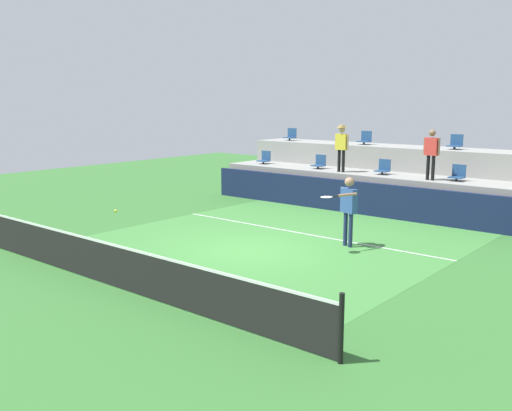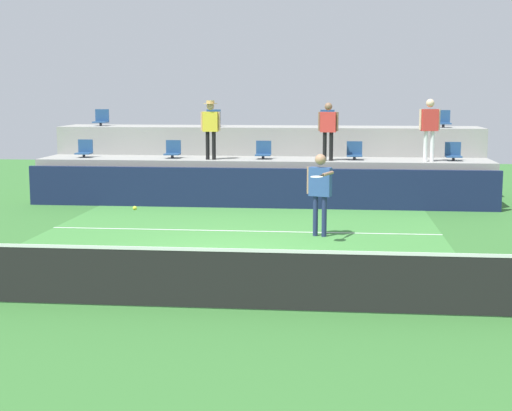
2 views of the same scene
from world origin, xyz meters
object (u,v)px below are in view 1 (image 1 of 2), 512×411
object	(u,v)px
spectator_leaning_on_rail	(431,150)
spectator_with_hat	(342,143)
stadium_chair_lower_center	(383,168)
stadium_chair_lower_right	(458,174)
stadium_chair_lower_far_left	(265,158)
stadium_chair_upper_left	(365,139)
stadium_chair_upper_far_left	(291,135)
stadium_chair_upper_right	(456,143)
tennis_player	(348,204)
tennis_ball	(116,211)
stadium_chair_lower_left	(319,163)

from	to	relation	value
spectator_leaning_on_rail	spectator_with_hat	bearing A→B (deg)	180.00
stadium_chair_lower_center	stadium_chair_lower_right	bearing A→B (deg)	0.00
stadium_chair_lower_far_left	stadium_chair_upper_left	size ratio (longest dim) A/B	1.00
stadium_chair_lower_center	spectator_with_hat	distance (m)	1.72
stadium_chair_upper_far_left	stadium_chair_upper_right	size ratio (longest dim) A/B	1.00
tennis_player	spectator_with_hat	xyz separation A→B (m)	(-3.23, 4.92, 1.14)
stadium_chair_lower_right	spectator_with_hat	size ratio (longest dim) A/B	0.31
stadium_chair_lower_center	tennis_ball	size ratio (longest dim) A/B	7.65
stadium_chair_upper_left	spectator_with_hat	bearing A→B (deg)	-82.80
stadium_chair_lower_right	stadium_chair_upper_right	size ratio (longest dim) A/B	1.00
stadium_chair_upper_far_left	stadium_chair_upper_right	bearing A→B (deg)	0.00
stadium_chair_upper_right	spectator_leaning_on_rail	size ratio (longest dim) A/B	0.32
stadium_chair_lower_right	spectator_with_hat	bearing A→B (deg)	-174.63
stadium_chair_lower_far_left	spectator_leaning_on_rail	xyz separation A→B (m)	(7.17, -0.38, 0.76)
stadium_chair_upper_far_left	stadium_chair_upper_left	size ratio (longest dim) A/B	1.00
stadium_chair_lower_far_left	tennis_player	bearing A→B (deg)	-36.89
spectator_leaning_on_rail	stadium_chair_upper_far_left	bearing A→B (deg)	163.11
stadium_chair_lower_center	tennis_player	xyz separation A→B (m)	(1.75, -5.30, -0.33)
spectator_with_hat	stadium_chair_lower_center	bearing A→B (deg)	14.61
stadium_chair_lower_center	stadium_chair_upper_right	xyz separation A→B (m)	(1.80, 1.80, 0.85)
stadium_chair_lower_far_left	stadium_chair_lower_left	world-z (taller)	same
tennis_ball	stadium_chair_lower_center	bearing A→B (deg)	84.46
stadium_chair_lower_far_left	stadium_chair_lower_center	distance (m)	5.31
stadium_chair_upper_far_left	spectator_with_hat	world-z (taller)	spectator_with_hat
stadium_chair_lower_right	spectator_leaning_on_rail	xyz separation A→B (m)	(-0.75, -0.38, 0.76)
stadium_chair_lower_left	spectator_with_hat	world-z (taller)	spectator_with_hat
stadium_chair_lower_far_left	stadium_chair_upper_left	bearing A→B (deg)	26.79
stadium_chair_lower_left	stadium_chair_upper_right	distance (m)	4.89
stadium_chair_lower_center	stadium_chair_upper_right	distance (m)	2.69
stadium_chair_upper_left	spectator_with_hat	distance (m)	2.20
stadium_chair_lower_far_left	stadium_chair_upper_far_left	bearing A→B (deg)	90.72
stadium_chair_upper_right	tennis_ball	distance (m)	12.67
stadium_chair_lower_far_left	stadium_chair_lower_left	size ratio (longest dim) A/B	1.00
stadium_chair_upper_far_left	tennis_player	xyz separation A→B (m)	(7.09, -7.10, -1.18)
stadium_chair_lower_left	tennis_ball	world-z (taller)	stadium_chair_lower_left
stadium_chair_lower_far_left	spectator_with_hat	world-z (taller)	spectator_with_hat
stadium_chair_lower_far_left	tennis_ball	world-z (taller)	stadium_chair_lower_far_left
stadium_chair_upper_right	spectator_leaning_on_rail	world-z (taller)	spectator_leaning_on_rail
stadium_chair_lower_far_left	stadium_chair_upper_far_left	world-z (taller)	stadium_chair_upper_far_left
stadium_chair_upper_far_left	spectator_with_hat	bearing A→B (deg)	-29.48
stadium_chair_lower_far_left	stadium_chair_lower_right	bearing A→B (deg)	0.00
stadium_chair_lower_center	spectator_leaning_on_rail	world-z (taller)	spectator_leaning_on_rail
stadium_chair_upper_left	tennis_player	bearing A→B (deg)	-63.76
tennis_player	spectator_with_hat	distance (m)	5.99
stadium_chair_lower_center	tennis_ball	world-z (taller)	stadium_chair_lower_center
spectator_leaning_on_rail	tennis_ball	world-z (taller)	spectator_leaning_on_rail
stadium_chair_upper_left	spectator_leaning_on_rail	distance (m)	4.22
tennis_ball	stadium_chair_upper_far_left	bearing A→B (deg)	109.32
stadium_chair_lower_right	spectator_with_hat	xyz separation A→B (m)	(-4.08, -0.38, 0.81)
stadium_chair_lower_left	tennis_ball	xyz separation A→B (m)	(1.64, -10.51, -0.08)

